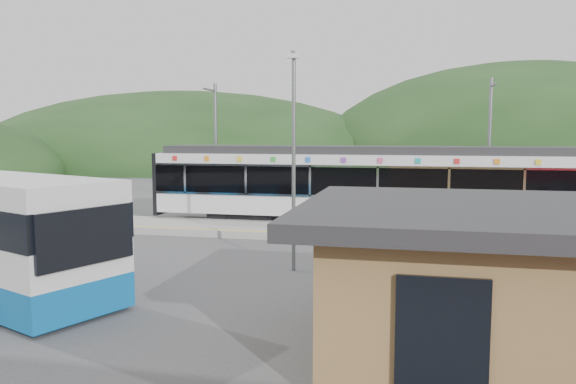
# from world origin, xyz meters

# --- Properties ---
(ground) EXTENTS (120.00, 120.00, 0.00)m
(ground) POSITION_xyz_m (0.00, 0.00, 0.00)
(ground) COLOR #4C4C4F
(ground) RESTS_ON ground
(hills) EXTENTS (146.00, 149.00, 26.00)m
(hills) POSITION_xyz_m (6.19, 5.29, 0.00)
(hills) COLOR #1E3D19
(hills) RESTS_ON ground
(platform) EXTENTS (26.00, 3.20, 0.30)m
(platform) POSITION_xyz_m (0.00, 3.30, 0.15)
(platform) COLOR #9E9E99
(platform) RESTS_ON ground
(yellow_line) EXTENTS (26.00, 0.10, 0.01)m
(yellow_line) POSITION_xyz_m (0.00, 2.00, 0.30)
(yellow_line) COLOR yellow
(yellow_line) RESTS_ON platform
(train) EXTENTS (20.44, 3.01, 3.74)m
(train) POSITION_xyz_m (1.46, 6.00, 2.06)
(train) COLOR black
(train) RESTS_ON ground
(catenary_mast_west) EXTENTS (0.18, 1.80, 7.00)m
(catenary_mast_west) POSITION_xyz_m (-7.00, 8.56, 3.65)
(catenary_mast_west) COLOR slate
(catenary_mast_west) RESTS_ON ground
(catenary_mast_east) EXTENTS (0.18, 1.80, 7.00)m
(catenary_mast_east) POSITION_xyz_m (7.00, 8.56, 3.65)
(catenary_mast_east) COLOR slate
(catenary_mast_east) RESTS_ON ground
(station_shelter) EXTENTS (9.20, 6.20, 3.00)m
(station_shelter) POSITION_xyz_m (6.00, -9.01, 1.55)
(station_shelter) COLOR olive
(station_shelter) RESTS_ON ground
(lamp_post) EXTENTS (0.38, 1.20, 6.78)m
(lamp_post) POSITION_xyz_m (-0.17, -3.13, 4.03)
(lamp_post) COLOR slate
(lamp_post) RESTS_ON ground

